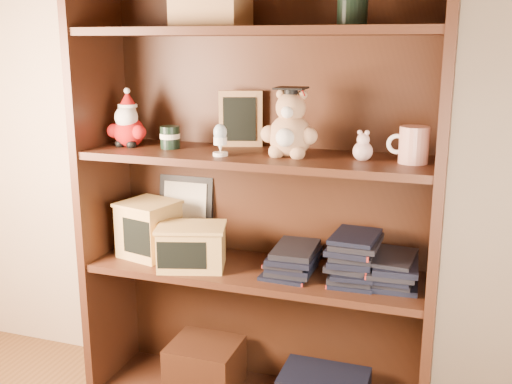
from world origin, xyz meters
TOP-DOWN VIEW (x-y plane):
  - bookcase at (-0.12, 1.36)m, footprint 1.20×0.35m
  - shelf_lower at (-0.12, 1.30)m, footprint 1.14×0.33m
  - shelf_upper at (-0.12, 1.30)m, footprint 1.14×0.33m
  - santa_plush at (-0.59, 1.30)m, footprint 0.15×0.11m
  - teachers_tin at (-0.43, 1.30)m, footprint 0.07×0.07m
  - chalkboard_plaque at (-0.21, 1.42)m, footprint 0.15×0.11m
  - egg_cup at (-0.21, 1.23)m, footprint 0.05×0.05m
  - grad_teddy_bear at (0.00, 1.30)m, footprint 0.19×0.16m
  - pink_figurine at (0.23, 1.30)m, footprint 0.06×0.06m
  - teacher_mug at (0.38, 1.30)m, footprint 0.13×0.09m
  - certificate_frame at (-0.44, 1.44)m, footprint 0.22×0.06m
  - treats_box at (-0.52, 1.30)m, footprint 0.22×0.22m
  - pencils_box at (-0.33, 1.24)m, footprint 0.27×0.22m
  - book_stack_left at (0.01, 1.30)m, footprint 0.14×0.20m
  - book_stack_mid at (0.21, 1.30)m, footprint 0.14×0.20m
  - book_stack_right at (0.34, 1.30)m, footprint 0.14×0.20m

SIDE VIEW (x-z plane):
  - shelf_lower at x=-0.12m, z-range 0.53..0.55m
  - book_stack_left at x=0.01m, z-range 0.55..0.65m
  - book_stack_right at x=0.34m, z-range 0.55..0.65m
  - book_stack_mid at x=0.21m, z-range 0.55..0.69m
  - pencils_box at x=-0.33m, z-range 0.55..0.70m
  - treats_box at x=-0.52m, z-range 0.55..0.75m
  - certificate_frame at x=-0.44m, z-range 0.55..0.82m
  - bookcase at x=-0.12m, z-range -0.02..1.58m
  - shelf_upper at x=-0.12m, z-range 0.93..0.95m
  - pink_figurine at x=0.23m, z-range 0.94..1.03m
  - teachers_tin at x=-0.43m, z-range 0.95..1.03m
  - egg_cup at x=-0.21m, z-range 0.95..1.06m
  - teacher_mug at x=0.38m, z-range 0.95..1.06m
  - santa_plush at x=-0.59m, z-range 0.92..1.13m
  - grad_teddy_bear at x=0.00m, z-range 0.92..1.15m
  - chalkboard_plaque at x=-0.21m, z-range 0.95..1.14m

